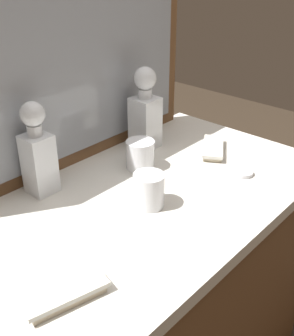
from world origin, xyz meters
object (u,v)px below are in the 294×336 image
crystal_decanter_left (38,157)px  silver_brush_far_right (66,296)px  crystal_decanter_rear (145,116)px  crystal_tumbler_front (149,192)px  crystal_tumbler_left (140,156)px  silver_brush_left (213,148)px  porcelain_dish (242,172)px

crystal_decanter_left → silver_brush_far_right: 0.43m
crystal_decanter_rear → crystal_tumbler_front: size_ratio=2.95×
crystal_decanter_rear → silver_brush_far_right: bearing=-150.2°
crystal_tumbler_left → silver_brush_left: 0.26m
crystal_tumbler_left → silver_brush_left: (0.23, -0.10, -0.03)m
crystal_decanter_rear → silver_brush_far_right: (-0.60, -0.35, -0.09)m
silver_brush_far_right → crystal_decanter_left: bearing=60.3°
crystal_decanter_left → silver_brush_left: (0.51, -0.21, -0.09)m
crystal_decanter_left → crystal_decanter_rear: 0.40m
crystal_decanter_left → crystal_tumbler_front: 0.30m
crystal_decanter_left → crystal_tumbler_left: (0.28, -0.11, -0.06)m
crystal_tumbler_left → crystal_tumbler_front: (-0.14, -0.15, 0.00)m
crystal_decanter_left → silver_brush_far_right: (-0.21, -0.36, -0.09)m
crystal_decanter_left → silver_brush_left: bearing=-22.4°
crystal_decanter_left → crystal_decanter_rear: crystal_decanter_rear is taller
silver_brush_left → crystal_tumbler_left: bearing=156.2°
crystal_tumbler_left → silver_brush_far_right: (-0.48, -0.26, -0.03)m
crystal_tumbler_front → porcelain_dish: crystal_tumbler_front is taller
crystal_decanter_left → crystal_tumbler_left: 0.30m
crystal_decanter_left → crystal_tumbler_left: size_ratio=2.96×
crystal_decanter_left → porcelain_dish: (0.44, -0.35, -0.10)m
crystal_decanter_rear → porcelain_dish: crystal_decanter_rear is taller
silver_brush_far_right → crystal_decanter_rear: bearing=29.8°
silver_brush_left → porcelain_dish: (-0.07, -0.15, -0.01)m
crystal_tumbler_front → silver_brush_far_right: size_ratio=0.52×
silver_brush_far_right → crystal_tumbler_front: bearing=16.3°
crystal_decanter_left → porcelain_dish: bearing=-38.7°
crystal_tumbler_left → porcelain_dish: crystal_tumbler_left is taller
crystal_decanter_left → porcelain_dish: 0.58m
porcelain_dish → silver_brush_left: bearing=65.8°
silver_brush_left → crystal_decanter_left: bearing=157.6°
crystal_tumbler_front → silver_brush_left: (0.37, 0.05, -0.03)m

